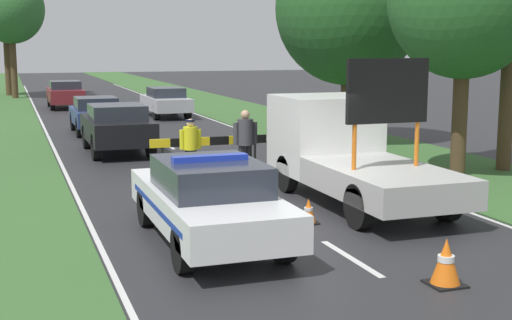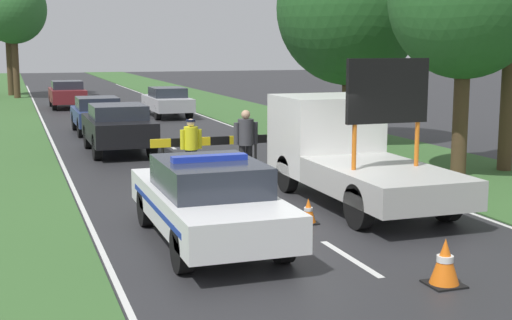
{
  "view_description": "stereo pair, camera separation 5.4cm",
  "coord_description": "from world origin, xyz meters",
  "px_view_note": "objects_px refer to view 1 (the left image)",
  "views": [
    {
      "loc": [
        -5.15,
        -12.64,
        3.43
      ],
      "look_at": [
        -0.4,
        0.99,
        1.1
      ],
      "focal_mm": 50.0,
      "sensor_mm": 36.0,
      "label": 1
    },
    {
      "loc": [
        -5.09,
        -12.65,
        3.43
      ],
      "look_at": [
        -0.4,
        0.99,
        1.1
      ],
      "focal_mm": 50.0,
      "sensor_mm": 36.0,
      "label": 2
    }
  ],
  "objects_px": {
    "traffic_cone_near_police": "(446,262)",
    "queued_car_sedan_black": "(117,127)",
    "roadside_tree_mid_left": "(4,5)",
    "traffic_cone_centre_front": "(308,211)",
    "roadside_tree_mid_right": "(11,9)",
    "queued_car_hatch_blue": "(96,114)",
    "police_officer": "(191,144)",
    "police_car": "(208,199)",
    "pedestrian_civilian": "(245,139)",
    "work_truck": "(345,150)",
    "traffic_cone_near_truck": "(317,158)",
    "queued_car_sedan_silver": "(166,101)",
    "queued_car_wagon_maroon": "(65,94)",
    "roadside_tree_far_left": "(349,8)",
    "road_barrier": "(209,144)"
  },
  "relations": [
    {
      "from": "police_officer",
      "to": "traffic_cone_near_truck",
      "type": "relative_size",
      "value": 2.92
    },
    {
      "from": "traffic_cone_centre_front",
      "to": "queued_car_wagon_maroon",
      "type": "relative_size",
      "value": 0.12
    },
    {
      "from": "roadside_tree_mid_right",
      "to": "queued_car_hatch_blue",
      "type": "bearing_deg",
      "value": -82.27
    },
    {
      "from": "traffic_cone_near_police",
      "to": "queued_car_wagon_maroon",
      "type": "distance_m",
      "value": 32.11
    },
    {
      "from": "queued_car_sedan_black",
      "to": "roadside_tree_mid_left",
      "type": "height_order",
      "value": "roadside_tree_mid_left"
    },
    {
      "from": "work_truck",
      "to": "queued_car_sedan_silver",
      "type": "height_order",
      "value": "work_truck"
    },
    {
      "from": "police_officer",
      "to": "traffic_cone_near_police",
      "type": "height_order",
      "value": "police_officer"
    },
    {
      "from": "traffic_cone_centre_front",
      "to": "roadside_tree_far_left",
      "type": "height_order",
      "value": "roadside_tree_far_left"
    },
    {
      "from": "police_car",
      "to": "police_officer",
      "type": "distance_m",
      "value": 5.98
    },
    {
      "from": "pedestrian_civilian",
      "to": "roadside_tree_far_left",
      "type": "xyz_separation_m",
      "value": [
        5.49,
        5.27,
        3.63
      ]
    },
    {
      "from": "queued_car_hatch_blue",
      "to": "queued_car_wagon_maroon",
      "type": "distance_m",
      "value": 11.98
    },
    {
      "from": "pedestrian_civilian",
      "to": "road_barrier",
      "type": "bearing_deg",
      "value": 161.18
    },
    {
      "from": "work_truck",
      "to": "queued_car_wagon_maroon",
      "type": "height_order",
      "value": "work_truck"
    },
    {
      "from": "traffic_cone_near_police",
      "to": "queued_car_sedan_black",
      "type": "relative_size",
      "value": 0.16
    },
    {
      "from": "traffic_cone_near_police",
      "to": "traffic_cone_centre_front",
      "type": "xyz_separation_m",
      "value": [
        -0.44,
        3.96,
        -0.1
      ]
    },
    {
      "from": "police_car",
      "to": "work_truck",
      "type": "relative_size",
      "value": 0.85
    },
    {
      "from": "work_truck",
      "to": "traffic_cone_near_truck",
      "type": "distance_m",
      "value": 4.16
    },
    {
      "from": "queued_car_sedan_silver",
      "to": "queued_car_wagon_maroon",
      "type": "xyz_separation_m",
      "value": [
        -4.19,
        6.58,
        0.03
      ]
    },
    {
      "from": "roadside_tree_far_left",
      "to": "queued_car_sedan_silver",
      "type": "bearing_deg",
      "value": 109.45
    },
    {
      "from": "police_officer",
      "to": "pedestrian_civilian",
      "type": "xyz_separation_m",
      "value": [
        1.35,
        -0.39,
        0.11
      ]
    },
    {
      "from": "police_officer",
      "to": "traffic_cone_near_police",
      "type": "distance_m",
      "value": 9.29
    },
    {
      "from": "queued_car_sedan_black",
      "to": "roadside_tree_far_left",
      "type": "height_order",
      "value": "roadside_tree_far_left"
    },
    {
      "from": "roadside_tree_mid_right",
      "to": "work_truck",
      "type": "bearing_deg",
      "value": -79.18
    },
    {
      "from": "traffic_cone_near_police",
      "to": "roadside_tree_mid_right",
      "type": "bearing_deg",
      "value": 97.57
    },
    {
      "from": "traffic_cone_near_police",
      "to": "queued_car_sedan_black",
      "type": "bearing_deg",
      "value": 100.12
    },
    {
      "from": "traffic_cone_near_truck",
      "to": "queued_car_wagon_maroon",
      "type": "height_order",
      "value": "queued_car_wagon_maroon"
    },
    {
      "from": "traffic_cone_near_police",
      "to": "queued_car_sedan_silver",
      "type": "height_order",
      "value": "queued_car_sedan_silver"
    },
    {
      "from": "road_barrier",
      "to": "queued_car_hatch_blue",
      "type": "distance_m",
      "value": 10.59
    },
    {
      "from": "queued_car_wagon_maroon",
      "to": "roadside_tree_mid_right",
      "type": "relative_size",
      "value": 0.51
    },
    {
      "from": "traffic_cone_near_truck",
      "to": "queued_car_sedan_black",
      "type": "relative_size",
      "value": 0.13
    },
    {
      "from": "roadside_tree_mid_left",
      "to": "pedestrian_civilian",
      "type": "bearing_deg",
      "value": -80.77
    },
    {
      "from": "queued_car_sedan_black",
      "to": "roadside_tree_mid_left",
      "type": "xyz_separation_m",
      "value": [
        -3.16,
        28.76,
        5.23
      ]
    },
    {
      "from": "traffic_cone_near_police",
      "to": "roadside_tree_mid_right",
      "type": "height_order",
      "value": "roadside_tree_mid_right"
    },
    {
      "from": "traffic_cone_centre_front",
      "to": "queued_car_wagon_maroon",
      "type": "distance_m",
      "value": 28.13
    },
    {
      "from": "police_car",
      "to": "queued_car_hatch_blue",
      "type": "bearing_deg",
      "value": 86.75
    },
    {
      "from": "work_truck",
      "to": "queued_car_sedan_black",
      "type": "bearing_deg",
      "value": -69.82
    },
    {
      "from": "traffic_cone_centre_front",
      "to": "roadside_tree_mid_left",
      "type": "distance_m",
      "value": 40.04
    },
    {
      "from": "police_car",
      "to": "pedestrian_civilian",
      "type": "height_order",
      "value": "pedestrian_civilian"
    },
    {
      "from": "traffic_cone_near_truck",
      "to": "queued_car_sedan_black",
      "type": "xyz_separation_m",
      "value": [
        -4.91,
        4.71,
        0.57
      ]
    },
    {
      "from": "traffic_cone_centre_front",
      "to": "work_truck",
      "type": "bearing_deg",
      "value": 47.84
    },
    {
      "from": "queued_car_sedan_black",
      "to": "police_officer",
      "type": "bearing_deg",
      "value": 101.65
    },
    {
      "from": "road_barrier",
      "to": "traffic_cone_near_police",
      "type": "xyz_separation_m",
      "value": [
        0.87,
        -9.56,
        -0.52
      ]
    },
    {
      "from": "queued_car_hatch_blue",
      "to": "traffic_cone_centre_front",
      "type": "bearing_deg",
      "value": 97.67
    },
    {
      "from": "traffic_cone_near_police",
      "to": "traffic_cone_centre_front",
      "type": "relative_size",
      "value": 1.4
    },
    {
      "from": "pedestrian_civilian",
      "to": "traffic_cone_centre_front",
      "type": "relative_size",
      "value": 3.6
    },
    {
      "from": "police_car",
      "to": "pedestrian_civilian",
      "type": "bearing_deg",
      "value": 62.38
    },
    {
      "from": "roadside_tree_mid_left",
      "to": "traffic_cone_centre_front",
      "type": "bearing_deg",
      "value": -82.31
    },
    {
      "from": "road_barrier",
      "to": "traffic_cone_near_police",
      "type": "height_order",
      "value": "road_barrier"
    },
    {
      "from": "queued_car_sedan_silver",
      "to": "traffic_cone_centre_front",
      "type": "bearing_deg",
      "value": 85.26
    },
    {
      "from": "traffic_cone_near_truck",
      "to": "queued_car_sedan_silver",
      "type": "height_order",
      "value": "queued_car_sedan_silver"
    }
  ]
}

